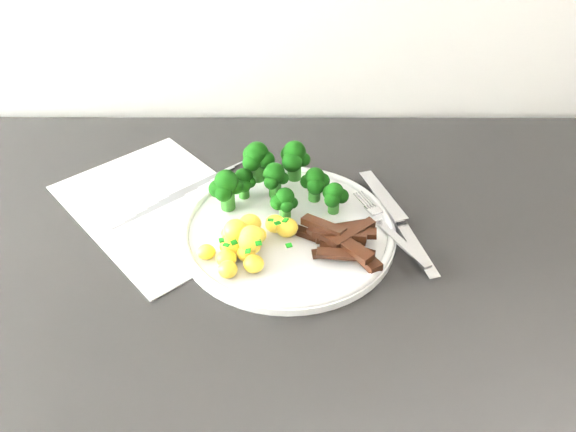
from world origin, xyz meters
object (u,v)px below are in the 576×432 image
object	(u,v)px
counter	(241,416)
recipe_paper	(162,205)
beef_strips	(342,240)
broccoli	(274,176)
plate	(288,230)
potatoes	(248,240)
knife	(405,233)
fork	(392,231)

from	to	relation	value
counter	recipe_paper	world-z (taller)	recipe_paper
recipe_paper	beef_strips	xyz separation A→B (m)	(0.24, -0.09, 0.02)
counter	broccoli	distance (m)	0.48
recipe_paper	beef_strips	distance (m)	0.25
plate	broccoli	world-z (taller)	broccoli
recipe_paper	potatoes	distance (m)	0.16
recipe_paper	potatoes	size ratio (longest dim) A/B	2.88
plate	knife	size ratio (longest dim) A/B	1.28
broccoli	beef_strips	bearing A→B (deg)	-48.75
plate	fork	xyz separation A→B (m)	(0.13, -0.01, 0.01)
fork	knife	world-z (taller)	fork
counter	broccoli	world-z (taller)	broccoli
recipe_paper	fork	bearing A→B (deg)	-13.51
counter	potatoes	xyz separation A→B (m)	(0.04, -0.05, 0.46)
counter	plate	bearing A→B (deg)	-3.34
broccoli	potatoes	world-z (taller)	broccoli
potatoes	fork	distance (m)	0.18
beef_strips	knife	world-z (taller)	beef_strips
plate	fork	bearing A→B (deg)	-6.50
potatoes	recipe_paper	bearing A→B (deg)	141.65
beef_strips	broccoli	bearing A→B (deg)	131.25
plate	knife	world-z (taller)	knife
recipe_paper	fork	world-z (taller)	fork
recipe_paper	broccoli	distance (m)	0.16
broccoli	fork	world-z (taller)	broccoli
fork	knife	xyz separation A→B (m)	(0.02, 0.01, -0.01)
plate	broccoli	bearing A→B (deg)	106.76
plate	counter	bearing A→B (deg)	176.66
broccoli	fork	xyz separation A→B (m)	(0.15, -0.08, -0.03)
counter	beef_strips	bearing A→B (deg)	-14.43
broccoli	knife	size ratio (longest dim) A/B	0.85
counter	fork	bearing A→B (deg)	-5.26
recipe_paper	beef_strips	size ratio (longest dim) A/B	3.15
potatoes	beef_strips	bearing A→B (deg)	3.91
broccoli	potatoes	distance (m)	0.11
plate	beef_strips	world-z (taller)	beef_strips
plate	knife	bearing A→B (deg)	-2.73
recipe_paper	beef_strips	world-z (taller)	beef_strips
recipe_paper	counter	bearing A→B (deg)	-30.64
counter	potatoes	size ratio (longest dim) A/B	19.04
beef_strips	knife	bearing A→B (deg)	17.53
plate	potatoes	xyz separation A→B (m)	(-0.05, -0.04, 0.02)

